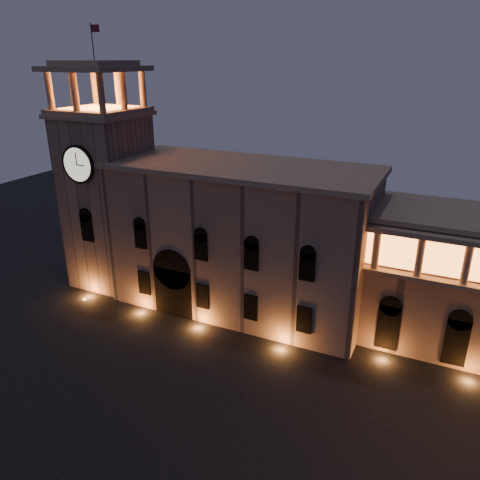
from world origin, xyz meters
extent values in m
plane|color=black|center=(0.00, 0.00, 0.00)|extent=(160.00, 160.00, 0.00)
cube|color=#90725E|center=(-2.00, 22.00, 8.50)|extent=(30.00, 12.00, 17.00)
cube|color=tan|center=(-2.00, 22.00, 17.30)|extent=(30.80, 12.80, 0.60)
cube|color=black|center=(-8.00, 16.60, 3.00)|extent=(5.00, 1.40, 6.00)
cylinder|color=black|center=(-8.00, 16.60, 6.00)|extent=(5.00, 1.40, 5.00)
cube|color=orange|center=(-8.00, 16.40, 2.80)|extent=(4.20, 0.20, 5.00)
cube|color=#90725E|center=(-20.50, 21.00, 11.00)|extent=(9.00, 9.00, 22.00)
cube|color=tan|center=(-20.50, 21.00, 22.25)|extent=(9.80, 9.80, 0.50)
cylinder|color=black|center=(-20.50, 16.32, 17.00)|extent=(4.60, 0.35, 4.60)
cylinder|color=beige|center=(-20.50, 16.18, 17.00)|extent=(4.00, 0.12, 4.00)
cube|color=tan|center=(-20.50, 21.00, 22.75)|extent=(9.40, 9.40, 0.50)
cube|color=orange|center=(-20.50, 21.00, 23.05)|extent=(6.80, 6.80, 0.15)
cylinder|color=tan|center=(-24.30, 17.20, 25.10)|extent=(0.76, 0.76, 4.20)
cylinder|color=tan|center=(-20.50, 17.20, 25.10)|extent=(0.76, 0.76, 4.20)
cylinder|color=tan|center=(-16.70, 17.20, 25.10)|extent=(0.76, 0.76, 4.20)
cylinder|color=tan|center=(-24.30, 24.80, 25.10)|extent=(0.76, 0.76, 4.20)
cylinder|color=tan|center=(-20.50, 24.80, 25.10)|extent=(0.76, 0.76, 4.20)
cylinder|color=tan|center=(-16.70, 24.80, 25.10)|extent=(0.76, 0.76, 4.20)
cylinder|color=tan|center=(-24.30, 21.00, 25.10)|extent=(0.76, 0.76, 4.20)
cylinder|color=tan|center=(-16.70, 21.00, 25.10)|extent=(0.76, 0.76, 4.20)
cube|color=tan|center=(-20.50, 21.00, 27.50)|extent=(9.80, 9.80, 0.60)
cube|color=tan|center=(-20.50, 21.00, 28.10)|extent=(7.50, 7.50, 0.60)
cylinder|color=black|center=(-20.50, 21.00, 30.40)|extent=(0.10, 0.10, 4.00)
plane|color=maroon|center=(-19.90, 21.00, 31.80)|extent=(1.20, 0.00, 1.20)
cylinder|color=tan|center=(14.00, 18.50, 11.50)|extent=(0.70, 0.70, 4.00)
cylinder|color=tan|center=(18.00, 18.50, 11.50)|extent=(0.70, 0.70, 4.00)
cylinder|color=tan|center=(22.00, 18.50, 11.50)|extent=(0.70, 0.70, 4.00)
camera|label=1|loc=(19.76, -24.77, 28.80)|focal=35.00mm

